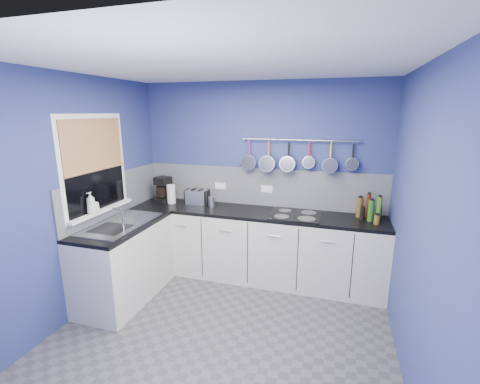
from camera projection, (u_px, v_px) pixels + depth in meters
The scene contains 41 objects.
floor at pixel (223, 333), 3.25m from camera, with size 3.20×3.00×0.02m, color #47474C.
ceiling at pixel (219, 62), 2.65m from camera, with size 3.20×3.00×0.02m, color white.
wall_back at pixel (260, 179), 4.35m from camera, with size 3.20×0.02×2.50m, color navy.
wall_front at pixel (111, 302), 1.54m from camera, with size 3.20×0.02×2.50m, color navy.
wall_left at pixel (75, 198), 3.40m from camera, with size 0.02×3.00×2.50m, color navy.
wall_right at pixel (421, 230), 2.49m from camera, with size 0.02×3.00×2.50m, color navy.
backsplash_back at pixel (260, 187), 4.35m from camera, with size 3.20×0.02×0.50m, color gray.
backsplash_left at pixel (115, 194), 3.97m from camera, with size 0.02×1.80×0.50m, color gray.
cabinet_run_back at pixel (254, 246), 4.26m from camera, with size 3.20×0.60×0.86m, color beige.
worktop_back at pixel (254, 213), 4.15m from camera, with size 3.20×0.60×0.04m, color black.
cabinet_run_left at pixel (125, 262), 3.79m from camera, with size 0.60×1.20×0.86m, color beige.
worktop_left at pixel (122, 226), 3.68m from camera, with size 0.60×1.20×0.04m, color black.
window_frame at pixel (95, 165), 3.60m from camera, with size 0.01×1.00×1.10m, color white.
window_glass at pixel (95, 165), 3.60m from camera, with size 0.01×0.90×1.00m, color black.
bamboo_blind at pixel (94, 145), 3.54m from camera, with size 0.01×0.90×0.55m, color #A8754A.
window_sill at pixel (102, 210), 3.71m from camera, with size 0.10×0.98×0.03m, color white.
sink_unit at pixel (121, 223), 3.67m from camera, with size 0.50×0.95×0.01m, color silver.
mixer_tap at pixel (123, 219), 3.43m from camera, with size 0.12×0.08×0.26m, color silver, non-canonical shape.
socket_left at pixel (220, 186), 4.50m from camera, with size 0.15×0.01×0.09m, color white.
socket_right at pixel (267, 189), 4.32m from camera, with size 0.15×0.01×0.09m, color white.
pot_rail at pixel (299, 140), 4.03m from camera, with size 0.02×0.02×1.45m, color silver.
soap_bottle_a at pixel (91, 203), 3.51m from camera, with size 0.09×0.09×0.24m, color white.
soap_bottle_b at pixel (93, 205), 3.55m from camera, with size 0.08×0.08×0.17m, color white.
paper_towel at pixel (171, 194), 4.48m from camera, with size 0.11×0.11×0.26m, color white.
coffee_maker at pixel (162, 190), 4.54m from camera, with size 0.19×0.22×0.35m, color black, non-canonical shape.
toaster at pixel (197, 197), 4.47m from camera, with size 0.29×0.17×0.19m, color silver.
canister at pixel (212, 202), 4.34m from camera, with size 0.09×0.09×0.13m, color silver.
hob at pixel (295, 215), 3.97m from camera, with size 0.60×0.53×0.01m, color black.
pan_0 at pixel (249, 154), 4.24m from camera, with size 0.20×0.08×0.39m, color silver, non-canonical shape.
pan_1 at pixel (268, 155), 4.17m from camera, with size 0.21×0.13×0.40m, color silver, non-canonical shape.
pan_2 at pixel (288, 156), 4.10m from camera, with size 0.20×0.11×0.39m, color silver, non-canonical shape.
pan_3 at pixel (309, 155), 4.02m from camera, with size 0.15×0.06×0.34m, color silver, non-canonical shape.
pan_4 at pixel (330, 157), 3.96m from camera, with size 0.18×0.11×0.37m, color silver, non-canonical shape.
pan_5 at pixel (353, 156), 3.88m from camera, with size 0.15×0.06×0.34m, color silver, non-canonical shape.
condiment_0 at pixel (379, 213), 3.82m from camera, with size 0.06×0.06×0.14m, color black.
condiment_1 at pixel (368, 206), 3.85m from camera, with size 0.05×0.05×0.29m, color #4C190C.
condiment_2 at pixel (360, 207), 3.88m from camera, with size 0.07×0.07×0.24m, color brown.
condiment_3 at pixel (379, 209), 3.72m from camera, with size 0.06×0.06×0.29m, color #3F721E.
condiment_4 at pixel (371, 211), 3.74m from camera, with size 0.07×0.07×0.25m, color #265919.
condiment_5 at pixel (362, 214), 3.79m from camera, with size 0.05×0.05×0.15m, color black.
condiment_6 at pixel (377, 220), 3.65m from camera, with size 0.07×0.07×0.10m, color brown.
Camera 1 is at (0.98, -2.65, 2.12)m, focal length 24.62 mm.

